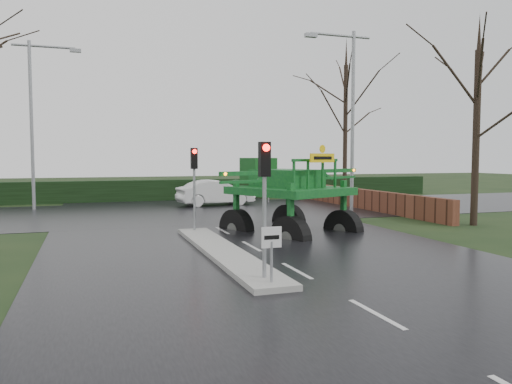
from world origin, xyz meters
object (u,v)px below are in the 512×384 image
object	(u,v)px
traffic_signal_mid	(194,171)
white_sedan	(216,205)
street_light_left_far	(37,109)
traffic_signal_far	(268,165)
street_light_right	(348,105)
traffic_signal_near	(265,180)
keep_left_sign	(271,245)
crop_sprayer	(287,183)

from	to	relation	value
traffic_signal_mid	white_sedan	size ratio (longest dim) A/B	0.71
street_light_left_far	white_sedan	bearing A→B (deg)	-4.65
traffic_signal_mid	street_light_left_far	xyz separation A→B (m)	(-6.89, 12.51, 3.40)
traffic_signal_far	street_light_right	bearing A→B (deg)	101.95
traffic_signal_far	traffic_signal_mid	bearing A→B (deg)	58.07
traffic_signal_near	street_light_left_far	distance (m)	22.37
keep_left_sign	crop_sprayer	size ratio (longest dim) A/B	0.18
traffic_signal_near	traffic_signal_far	size ratio (longest dim) A/B	1.00
keep_left_sign	street_light_left_far	size ratio (longest dim) A/B	0.14
street_light_right	street_light_left_far	size ratio (longest dim) A/B	1.00
traffic_signal_mid	crop_sprayer	world-z (taller)	crop_sprayer
street_light_right	white_sedan	world-z (taller)	street_light_right
keep_left_sign	white_sedan	distance (m)	21.00
street_light_right	traffic_signal_far	bearing A→B (deg)	101.95
keep_left_sign	traffic_signal_far	xyz separation A→B (m)	(7.80, 21.51, 1.53)
traffic_signal_near	crop_sprayer	world-z (taller)	crop_sprayer
traffic_signal_far	crop_sprayer	size ratio (longest dim) A/B	0.47
keep_left_sign	street_light_left_far	world-z (taller)	street_light_left_far
street_light_left_far	white_sedan	xyz separation A→B (m)	(10.69, -0.87, -5.99)
traffic_signal_mid	traffic_signal_far	size ratio (longest dim) A/B	1.00
keep_left_sign	traffic_signal_mid	world-z (taller)	traffic_signal_mid
street_light_right	crop_sprayer	xyz separation A→B (m)	(-6.32, -6.68, -3.84)
traffic_signal_mid	white_sedan	bearing A→B (deg)	71.93
street_light_left_far	crop_sprayer	distance (m)	18.21
street_light_left_far	crop_sprayer	xyz separation A→B (m)	(10.07, -14.68, -3.84)
traffic_signal_mid	street_light_left_far	world-z (taller)	street_light_left_far
traffic_signal_mid	traffic_signal_far	world-z (taller)	same
white_sedan	street_light_left_far	bearing A→B (deg)	78.05
traffic_signal_mid	street_light_right	size ratio (longest dim) A/B	0.35
traffic_signal_near	street_light_right	bearing A→B (deg)	53.87
traffic_signal_near	white_sedan	xyz separation A→B (m)	(3.80, 20.14, -2.59)
keep_left_sign	street_light_right	distance (m)	17.23
traffic_signal_mid	traffic_signal_far	xyz separation A→B (m)	(7.80, 12.52, 0.00)
keep_left_sign	traffic_signal_near	distance (m)	1.61
white_sedan	crop_sprayer	bearing A→B (deg)	170.11
traffic_signal_near	crop_sprayer	distance (m)	7.10
keep_left_sign	traffic_signal_near	xyz separation A→B (m)	(0.00, 0.49, 1.53)
keep_left_sign	street_light_right	world-z (taller)	street_light_right
keep_left_sign	street_light_right	bearing A→B (deg)	54.88
traffic_signal_near	traffic_signal_far	distance (m)	22.42
street_light_left_far	traffic_signal_near	bearing A→B (deg)	-71.83
traffic_signal_near	street_light_right	xyz separation A→B (m)	(9.49, 13.01, 3.40)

